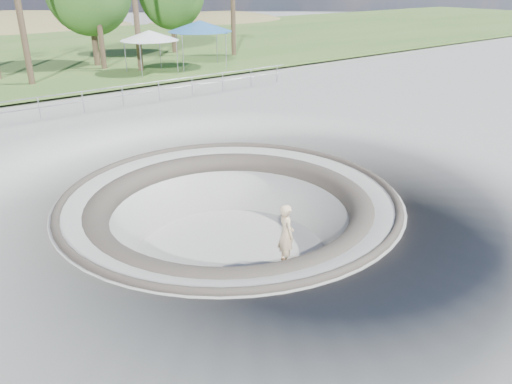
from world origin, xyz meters
TOP-DOWN VIEW (x-y plane):
  - ground at (0.00, 0.00)m, footprint 180.00×180.00m
  - skate_bowl at (0.00, 0.00)m, footprint 14.00×14.00m
  - safety_railing at (0.00, 12.00)m, footprint 25.00×0.06m
  - skateboard at (0.81, -1.70)m, footprint 0.94×0.38m
  - skater at (0.81, -1.70)m, footprint 0.65×0.81m
  - canopy_white at (7.24, 19.13)m, footprint 5.31×5.31m
  - canopy_blue at (10.95, 18.95)m, footprint 5.75×5.75m

SIDE VIEW (x-z plane):
  - skate_bowl at x=0.00m, z-range -3.88..0.22m
  - skateboard at x=0.81m, z-range -1.87..-1.78m
  - skater at x=0.81m, z-range -1.81..0.12m
  - ground at x=0.00m, z-range 0.00..0.00m
  - safety_railing at x=0.00m, z-range 0.18..1.20m
  - canopy_white at x=7.24m, z-range 1.29..3.97m
  - canopy_blue at x=10.95m, z-range 1.45..4.58m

